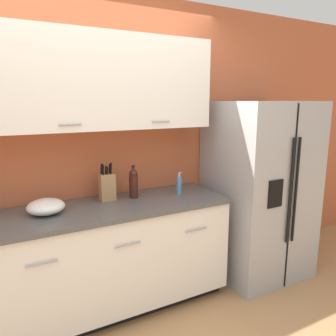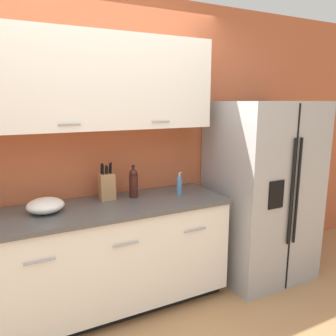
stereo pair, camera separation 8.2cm
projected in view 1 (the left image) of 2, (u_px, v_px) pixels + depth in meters
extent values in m
cube|color=#BC5B38|center=(87.00, 151.00, 2.77)|extent=(10.00, 0.05, 2.60)
cube|color=white|center=(62.00, 81.00, 2.41)|extent=(2.42, 0.32, 0.73)
cylinder|color=#99999E|center=(70.00, 125.00, 2.32)|extent=(0.16, 0.01, 0.01)
cylinder|color=#99999E|center=(161.00, 121.00, 2.66)|extent=(0.16, 0.01, 0.01)
cube|color=black|center=(80.00, 309.00, 2.67)|extent=(2.41, 0.54, 0.09)
cube|color=white|center=(78.00, 262.00, 2.55)|extent=(2.45, 0.62, 0.78)
cube|color=#4C4C4C|center=(75.00, 213.00, 2.46)|extent=(2.48, 0.64, 0.03)
cylinder|color=#99999E|center=(42.00, 264.00, 2.09)|extent=(0.20, 0.01, 0.01)
cylinder|color=#99999E|center=(128.00, 245.00, 2.37)|extent=(0.20, 0.01, 0.01)
cylinder|color=#99999E|center=(196.00, 230.00, 2.64)|extent=(0.20, 0.01, 0.01)
cube|color=#9E9EA0|center=(259.00, 190.00, 3.23)|extent=(0.89, 0.79, 1.71)
cube|color=black|center=(291.00, 200.00, 2.89)|extent=(0.01, 0.01, 1.68)
cylinder|color=black|center=(290.00, 192.00, 2.84)|extent=(0.02, 0.02, 0.94)
cylinder|color=black|center=(296.00, 191.00, 2.87)|extent=(0.02, 0.02, 0.94)
cube|color=black|center=(275.00, 194.00, 2.77)|extent=(0.16, 0.01, 0.24)
cube|color=#A87A4C|center=(107.00, 187.00, 2.71)|extent=(0.12, 0.09, 0.22)
cylinder|color=black|center=(102.00, 169.00, 2.67)|extent=(0.02, 0.04, 0.09)
cylinder|color=black|center=(103.00, 170.00, 2.65)|extent=(0.02, 0.03, 0.08)
cylinder|color=black|center=(106.00, 170.00, 2.69)|extent=(0.02, 0.03, 0.07)
cylinder|color=black|center=(107.00, 170.00, 2.67)|extent=(0.02, 0.03, 0.07)
cylinder|color=black|center=(110.00, 168.00, 2.70)|extent=(0.02, 0.03, 0.08)
cylinder|color=black|center=(111.00, 168.00, 2.68)|extent=(0.01, 0.03, 0.10)
cylinder|color=#3D1914|center=(134.00, 186.00, 2.78)|extent=(0.08, 0.08, 0.20)
sphere|color=#3D1914|center=(133.00, 174.00, 2.76)|extent=(0.07, 0.07, 0.07)
cylinder|color=#3D1914|center=(133.00, 171.00, 2.75)|extent=(0.02, 0.02, 0.07)
cylinder|color=black|center=(133.00, 166.00, 2.74)|extent=(0.03, 0.03, 0.02)
cylinder|color=#4C7FB2|center=(179.00, 186.00, 2.87)|extent=(0.04, 0.04, 0.16)
cylinder|color=#B2B2B5|center=(179.00, 175.00, 2.85)|extent=(0.02, 0.02, 0.04)
cylinder|color=#B2B2B5|center=(180.00, 173.00, 2.85)|extent=(0.03, 0.01, 0.01)
ellipsoid|color=white|center=(46.00, 207.00, 2.39)|extent=(0.27, 0.27, 0.11)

